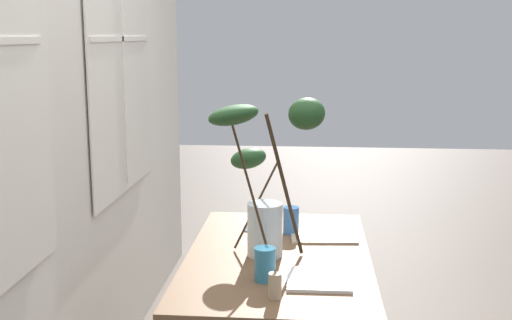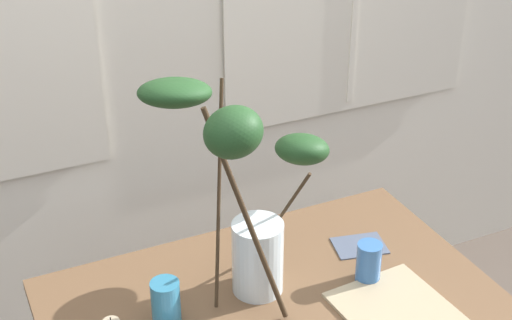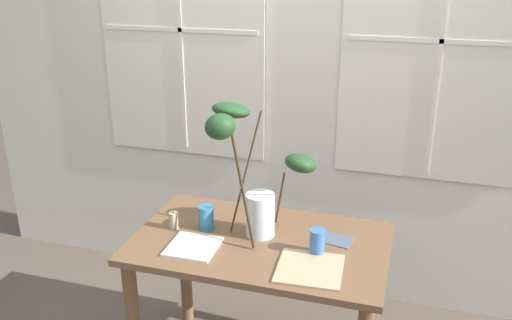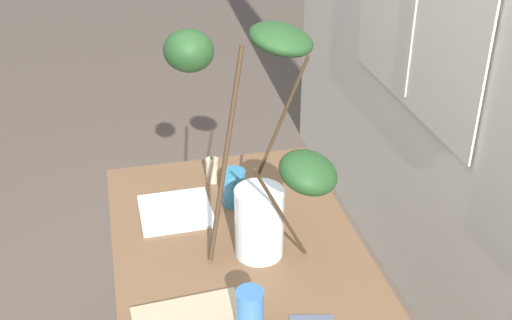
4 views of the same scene
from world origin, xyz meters
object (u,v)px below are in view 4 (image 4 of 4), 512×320
drinking_glass_blue_left (234,188)px  pillar_candle (212,170)px  drinking_glass_blue_right (250,311)px  plate_square_left (176,211)px  vase_with_branches (259,151)px  dining_table (243,296)px

drinking_glass_blue_left → pillar_candle: 0.16m
drinking_glass_blue_right → pillar_candle: size_ratio=1.20×
drinking_glass_blue_left → plate_square_left: size_ratio=0.54×
vase_with_branches → pillar_candle: 0.48m
vase_with_branches → pillar_candle: bearing=-170.0°
plate_square_left → pillar_candle: 0.22m
vase_with_branches → drinking_glass_blue_right: (0.32, -0.10, -0.26)m
plate_square_left → pillar_candle: size_ratio=2.26×
drinking_glass_blue_left → drinking_glass_blue_right: drinking_glass_blue_left is taller
drinking_glass_blue_left → plate_square_left: bearing=-87.2°
plate_square_left → drinking_glass_blue_left: bearing=92.8°
vase_with_branches → pillar_candle: size_ratio=6.64×
pillar_candle → drinking_glass_blue_right: bearing=-2.5°
dining_table → drinking_glass_blue_left: 0.35m
drinking_glass_blue_right → plate_square_left: 0.56m
drinking_glass_blue_left → dining_table: bearing=-6.7°
vase_with_branches → plate_square_left: bearing=-136.6°
drinking_glass_blue_right → pillar_candle: drinking_glass_blue_right is taller
dining_table → plate_square_left: bearing=-150.2°
dining_table → vase_with_branches: (-0.05, 0.06, 0.46)m
pillar_candle → vase_with_branches: bearing=10.0°
vase_with_branches → drinking_glass_blue_right: 0.42m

